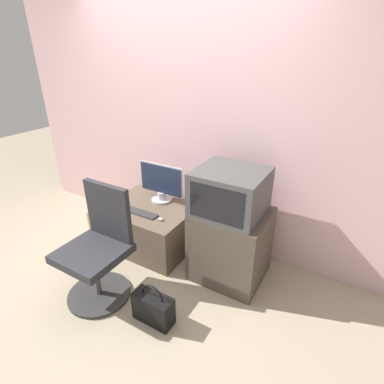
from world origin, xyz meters
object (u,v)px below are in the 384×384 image
at_px(main_monitor, 161,183).
at_px(crt_tv, 230,192).
at_px(mouse, 161,219).
at_px(handbag, 153,308).
at_px(cardboard_box_lower, 103,222).
at_px(office_chair, 99,251).
at_px(keyboard, 141,213).

relative_size(main_monitor, crt_tv, 0.93).
height_order(mouse, crt_tv, crt_tv).
bearing_deg(mouse, handbag, -59.71).
relative_size(crt_tv, handbag, 1.59).
height_order(cardboard_box_lower, handbag, handbag).
height_order(office_chair, cardboard_box_lower, office_chair).
xyz_separation_m(main_monitor, handbag, (0.62, -1.01, -0.55)).
distance_m(crt_tv, handbag, 1.12).
bearing_deg(crt_tv, main_monitor, 166.20).
xyz_separation_m(keyboard, handbag, (0.64, -0.67, -0.35)).
distance_m(crt_tv, office_chair, 1.21).
height_order(main_monitor, handbag, main_monitor).
height_order(main_monitor, crt_tv, crt_tv).
relative_size(main_monitor, cardboard_box_lower, 1.76).
bearing_deg(mouse, cardboard_box_lower, 176.75).
xyz_separation_m(mouse, handbag, (0.38, -0.66, -0.36)).
distance_m(keyboard, cardboard_box_lower, 0.72).
bearing_deg(keyboard, mouse, -1.64).
bearing_deg(crt_tv, handbag, -108.09).
bearing_deg(mouse, keyboard, 178.36).
xyz_separation_m(main_monitor, office_chair, (0.04, -0.97, -0.24)).
bearing_deg(keyboard, office_chair, -84.88).
relative_size(main_monitor, handbag, 1.48).
bearing_deg(handbag, main_monitor, 121.65).
relative_size(keyboard, office_chair, 0.37).
xyz_separation_m(mouse, cardboard_box_lower, (-0.89, 0.05, -0.33)).
distance_m(office_chair, cardboard_box_lower, 1.01).
height_order(main_monitor, office_chair, office_chair).
xyz_separation_m(keyboard, crt_tv, (0.89, 0.13, 0.40)).
relative_size(office_chair, cardboard_box_lower, 3.28).
bearing_deg(handbag, cardboard_box_lower, 150.85).
bearing_deg(keyboard, cardboard_box_lower, 176.12).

